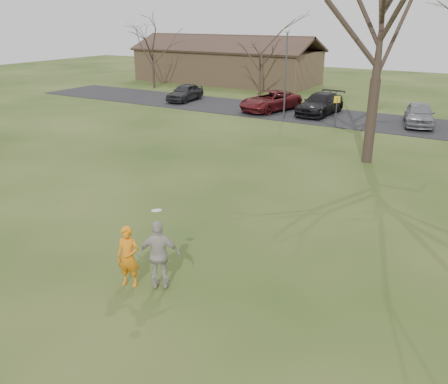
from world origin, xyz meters
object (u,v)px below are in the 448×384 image
(lamp_post, at_px, (286,63))
(catching_play, at_px, (160,255))
(car_0, at_px, (185,92))
(car_4, at_px, (419,114))
(big_tree, at_px, (383,17))
(car_3, at_px, (320,104))
(player_defender, at_px, (128,257))
(building, at_px, (226,64))
(car_2, at_px, (270,101))

(lamp_post, bearing_deg, catching_play, -74.24)
(car_0, height_order, car_4, car_4)
(lamp_post, distance_m, big_tree, 11.38)
(car_3, height_order, big_tree, big_tree)
(player_defender, height_order, building, building)
(car_0, bearing_deg, player_defender, -62.65)
(car_4, xyz_separation_m, big_tree, (-0.75, -10.25, 6.19))
(car_0, xyz_separation_m, car_3, (12.22, 0.42, 0.04))
(car_0, bearing_deg, lamp_post, -18.86)
(car_3, relative_size, lamp_post, 0.85)
(car_2, xyz_separation_m, car_4, (10.98, 0.39, 0.01))
(car_3, relative_size, building, 0.26)
(car_0, relative_size, big_tree, 0.31)
(car_4, distance_m, catching_play, 25.31)
(catching_play, xyz_separation_m, lamp_post, (-6.33, 22.44, 2.93))
(car_4, height_order, catching_play, catching_play)
(player_defender, distance_m, car_2, 26.26)
(car_2, height_order, big_tree, big_tree)
(lamp_post, height_order, big_tree, big_tree)
(building, relative_size, big_tree, 1.47)
(building, bearing_deg, car_4, -29.26)
(player_defender, xyz_separation_m, car_4, (3.26, 25.49, -0.07))
(car_2, distance_m, catching_play, 26.23)
(car_0, distance_m, car_3, 12.22)
(lamp_post, bearing_deg, car_0, 166.17)
(car_0, xyz_separation_m, car_2, (8.36, -0.25, 0.03))
(car_2, relative_size, big_tree, 0.39)
(car_4, bearing_deg, car_2, 169.89)
(car_3, height_order, catching_play, catching_play)
(car_3, distance_m, lamp_post, 4.66)
(car_2, distance_m, building, 17.68)
(car_4, relative_size, lamp_post, 0.72)
(catching_play, distance_m, big_tree, 16.17)
(car_2, bearing_deg, car_0, -166.59)
(player_defender, xyz_separation_m, lamp_post, (-5.48, 22.74, 3.09))
(car_2, bearing_deg, player_defender, -57.81)
(lamp_post, bearing_deg, car_4, 17.47)
(car_4, distance_m, lamp_post, 9.70)
(car_0, height_order, building, building)
(car_0, xyz_separation_m, catching_play, (16.93, -25.04, 0.26))
(building, relative_size, lamp_post, 3.29)
(car_2, bearing_deg, car_4, 17.15)
(car_2, relative_size, lamp_post, 0.87)
(car_4, bearing_deg, building, 138.58)
(catching_play, relative_size, big_tree, 0.17)
(car_4, xyz_separation_m, building, (-22.75, 12.75, 1.12))
(player_defender, relative_size, car_4, 0.39)
(building, bearing_deg, car_3, -38.60)
(player_defender, xyz_separation_m, big_tree, (2.52, 15.24, 6.12))
(car_2, height_order, car_4, car_4)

